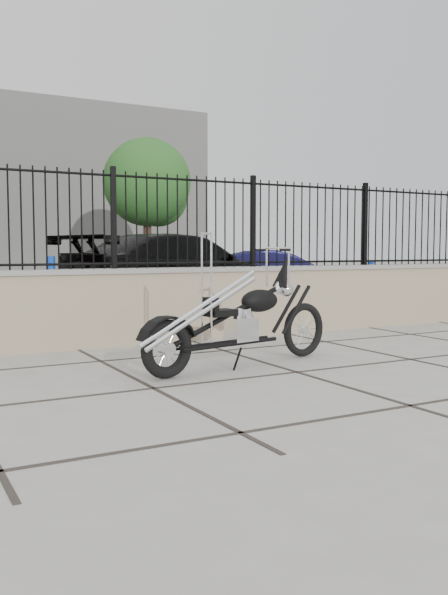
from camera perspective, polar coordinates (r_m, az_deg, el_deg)
name	(u,v)px	position (r m, az deg, el deg)	size (l,w,h in m)	color
ground_plane	(297,372)	(6.21, 6.63, -6.76)	(90.00, 90.00, 0.00)	#99968E
parking_lot	(31,294)	(17.87, -17.07, 0.34)	(30.00, 30.00, 0.00)	black
retaining_wall	(188,304)	(8.30, -3.31, -0.59)	(14.00, 0.36, 0.96)	gray
iron_fence	(187,222)	(8.27, -3.34, 6.89)	(14.00, 0.08, 1.20)	black
chopper_motorcycle	(238,299)	(6.34, 1.29, -0.18)	(2.31, 0.41, 1.38)	black
car_black	(179,271)	(13.16, -4.07, 2.45)	(2.12, 5.21, 1.51)	black
car_blue	(276,275)	(14.72, 4.77, 2.00)	(1.25, 3.59, 1.18)	#0F0E35
bollard_a	(51,293)	(9.76, -15.37, 0.42)	(0.13, 0.13, 1.10)	blue
bollard_b	(239,292)	(11.18, 1.37, 0.54)	(0.11, 0.11, 0.90)	blue
bollard_c	(371,284)	(13.39, 13.17, 1.20)	(0.12, 0.12, 0.96)	#0B45B1
tree_right	(147,178)	(23.49, -7.00, 10.67)	(3.20, 3.20, 5.40)	#382619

